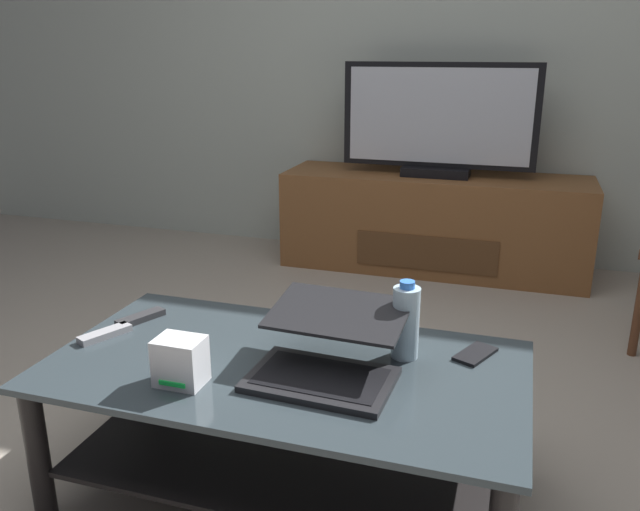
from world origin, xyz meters
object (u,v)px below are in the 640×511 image
(television, at_px, (439,123))
(water_bottle_near, at_px, (406,322))
(coffee_table, at_px, (286,405))
(cell_phone, at_px, (475,354))
(router_box, at_px, (180,361))
(soundbar_remote, at_px, (141,318))
(media_cabinet, at_px, (434,222))
(tv_remote, at_px, (105,334))
(laptop, at_px, (328,352))

(television, bearing_deg, water_bottle_near, -84.37)
(coffee_table, bearing_deg, television, 87.16)
(cell_phone, bearing_deg, television, 125.56)
(router_box, xyz_separation_m, soundbar_remote, (-0.32, 0.32, -0.05))
(media_cabinet, bearing_deg, soundbar_remote, -107.55)
(cell_phone, height_order, tv_remote, tv_remote)
(soundbar_remote, bearing_deg, laptop, 11.39)
(cell_phone, bearing_deg, soundbar_remote, -151.76)
(water_bottle_near, distance_m, cell_phone, 0.22)
(laptop, bearing_deg, coffee_table, 172.56)
(router_box, height_order, water_bottle_near, water_bottle_near)
(water_bottle_near, bearing_deg, soundbar_remote, -179.53)
(media_cabinet, distance_m, tv_remote, 2.28)
(media_cabinet, xyz_separation_m, soundbar_remote, (-0.64, -2.03, 0.15))
(television, bearing_deg, router_box, -97.85)
(tv_remote, bearing_deg, coffee_table, 25.84)
(media_cabinet, distance_m, television, 0.57)
(media_cabinet, bearing_deg, coffee_table, -92.81)
(coffee_table, relative_size, cell_phone, 9.25)
(cell_phone, relative_size, soundbar_remote, 0.88)
(television, bearing_deg, cell_phone, -78.73)
(laptop, xyz_separation_m, cell_phone, (0.36, 0.22, -0.06))
(water_bottle_near, xyz_separation_m, soundbar_remote, (-0.84, -0.01, -0.10))
(router_box, distance_m, tv_remote, 0.40)
(coffee_table, height_order, laptop, laptop)
(cell_phone, xyz_separation_m, soundbar_remote, (-1.03, -0.07, 0.01))
(coffee_table, bearing_deg, router_box, -139.57)
(water_bottle_near, bearing_deg, television, 95.63)
(television, bearing_deg, laptop, -89.40)
(water_bottle_near, bearing_deg, tv_remote, -170.58)
(laptop, bearing_deg, television, 90.60)
(coffee_table, relative_size, laptop, 3.23)
(tv_remote, bearing_deg, laptop, 24.37)
(laptop, relative_size, cell_phone, 2.87)
(laptop, bearing_deg, tv_remote, 179.05)
(coffee_table, distance_m, media_cabinet, 2.17)
(tv_remote, bearing_deg, soundbar_remote, 101.44)
(tv_remote, bearing_deg, router_box, -1.15)
(television, height_order, tv_remote, television)
(coffee_table, relative_size, media_cabinet, 0.75)
(television, relative_size, soundbar_remote, 6.67)
(television, distance_m, tv_remote, 2.29)
(router_box, height_order, tv_remote, router_box)
(laptop, height_order, water_bottle_near, water_bottle_near)
(laptop, distance_m, router_box, 0.38)
(cell_phone, distance_m, soundbar_remote, 1.03)
(media_cabinet, bearing_deg, television, -90.00)
(television, relative_size, laptop, 2.66)
(laptop, xyz_separation_m, router_box, (-0.34, -0.17, 0.00))
(router_box, relative_size, tv_remote, 0.78)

